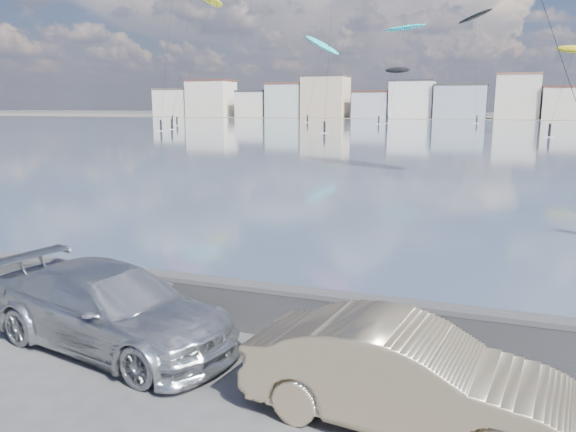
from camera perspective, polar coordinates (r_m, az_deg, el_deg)
name	(u,v)px	position (r m, az deg, el deg)	size (l,w,h in m)	color
ground	(150,385)	(10.06, -13.86, -16.31)	(700.00, 700.00, 0.00)	#333335
bay_water	(462,132)	(99.06, 17.27, 8.12)	(500.00, 177.00, 0.00)	#3B4B60
far_shore_strip	(480,118)	(207.44, 18.93, 9.42)	(500.00, 60.00, 0.00)	#4C473D
seawall	(222,300)	(11.96, -6.73, -8.46)	(400.00, 0.36, 1.08)	#28282B
far_buildings	(484,100)	(193.37, 19.33, 11.08)	(240.79, 13.26, 14.60)	beige
car_silver	(112,308)	(11.40, -17.49, -8.89)	(2.18, 5.36, 1.55)	#B7BABF
car_champagne	(405,375)	(8.56, 11.79, -15.57)	(1.63, 4.68, 1.54)	tan
kitesurfer_0	(405,28)	(148.62, 11.76, 18.16)	(11.43, 17.02, 24.14)	#19BFBF
kitesurfer_2	(475,17)	(160.25, 18.49, 18.61)	(9.95, 16.93, 28.86)	black
kitesurfer_6	(211,2)	(136.49, -7.84, 20.71)	(5.97, 15.46, 29.26)	yellow
kitesurfer_9	(573,51)	(99.92, 26.99, 14.75)	(7.04, 15.44, 14.30)	yellow
kitesurfer_12	(397,70)	(155.35, 11.05, 14.31)	(9.71, 19.70, 14.93)	black
kitesurfer_19	(322,46)	(155.61, 3.46, 16.90)	(10.55, 12.84, 23.46)	#19BFBF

